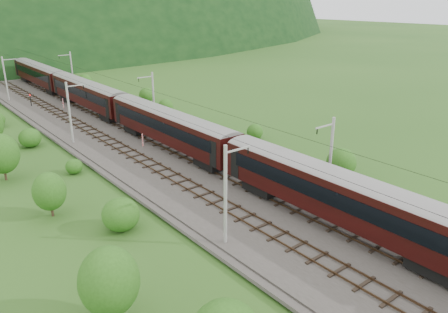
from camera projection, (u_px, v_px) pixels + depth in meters
ground at (281, 221)px, 37.90m from camera, size 600.00×600.00×0.00m
railbed at (211, 184)px, 45.17m from camera, size 14.00×220.00×0.30m
track_left at (192, 188)px, 43.68m from camera, size 2.40×220.00×0.27m
track_right at (229, 176)px, 46.51m from camera, size 2.40×220.00×0.27m
catenary_left at (70, 111)px, 56.19m from camera, size 2.54×192.28×8.00m
catenary_right at (153, 98)px, 63.39m from camera, size 2.54×192.28×8.00m
overhead_wires at (211, 119)px, 42.78m from camera, size 4.83×198.00×0.03m
train at (171, 122)px, 53.50m from camera, size 3.32×185.70×5.79m
hazard_post_near at (63, 103)px, 75.25m from camera, size 0.18×0.18×1.64m
hazard_post_far at (143, 140)px, 55.85m from camera, size 0.18×0.18×1.68m
signal at (31, 99)px, 76.48m from camera, size 0.22×0.22×2.03m
vegetation_left at (42, 175)px, 40.63m from camera, size 12.93×145.15×6.62m
vegetation_right at (314, 155)px, 49.65m from camera, size 7.02×112.58×3.23m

